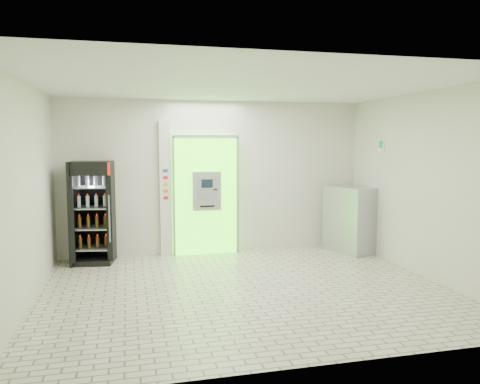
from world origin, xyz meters
name	(u,v)px	position (x,y,z in m)	size (l,w,h in m)	color
ground	(246,289)	(0.00, 0.00, 0.00)	(6.00, 6.00, 0.00)	#BCB09C
room_shell	(246,166)	(0.00, 0.00, 1.84)	(6.00, 6.00, 6.00)	silver
atm_assembly	(206,195)	(-0.20, 2.41, 1.17)	(1.30, 0.24, 2.33)	#53FF16
pillar	(165,189)	(-0.98, 2.45, 1.30)	(0.22, 0.11, 2.60)	silver
beverage_cooler	(93,214)	(-2.31, 2.19, 0.89)	(0.79, 0.74, 1.85)	black
steel_cabinet	(351,219)	(2.66, 1.90, 0.65)	(0.94, 1.13, 1.31)	#A2A4A9
exit_sign	(381,146)	(2.99, 1.40, 2.12)	(0.02, 0.22, 0.26)	white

